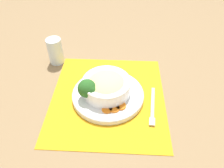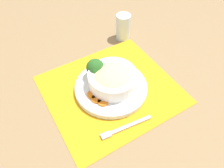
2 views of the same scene
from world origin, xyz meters
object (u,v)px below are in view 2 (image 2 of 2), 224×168
Objects in this scene: water_glass at (123,28)px; fork at (122,129)px; bowl at (113,78)px; broccoli_floret at (95,68)px.

water_glass reaches higher than fork.
broccoli_floret is (0.06, 0.04, 0.01)m from bowl.
water_glass is (0.26, -0.18, -0.00)m from bowl.
broccoli_floret is 0.25m from fork.
water_glass is (0.20, -0.22, -0.01)m from broccoli_floret.
bowl is 1.00× the size of fork.
bowl is 2.25× the size of broccoli_floret.
water_glass reaches higher than bowl.
broccoli_floret is at bearing 131.57° from water_glass.
bowl is at bearing -15.74° from fork.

